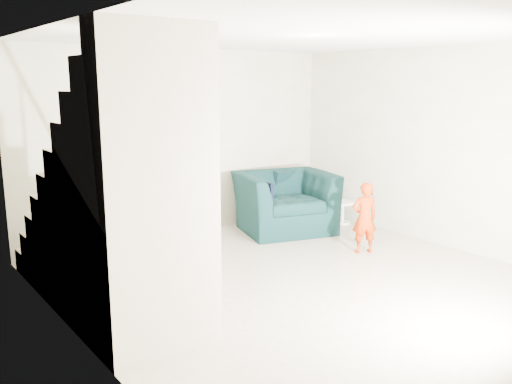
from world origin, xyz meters
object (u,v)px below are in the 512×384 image
side_table (343,209)px  armchair (285,202)px  toddler (364,218)px  staircase (116,220)px

side_table → armchair: bearing=166.6°
toddler → side_table: 1.53m
side_table → staircase: bearing=-165.0°
armchair → side_table: size_ratio=3.81×
side_table → staircase: size_ratio=0.10×
armchair → toddler: (0.13, -1.47, 0.03)m
toddler → side_table: toddler is taller
armchair → side_table: 1.05m
staircase → toddler: bearing=-1.6°
side_table → toddler: bearing=-125.3°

